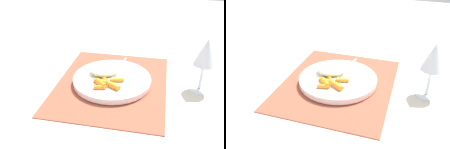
% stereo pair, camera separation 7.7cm
% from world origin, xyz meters
% --- Properties ---
extents(ground_plane, '(2.40, 2.40, 0.00)m').
position_xyz_m(ground_plane, '(0.00, 0.00, 0.00)').
color(ground_plane, beige).
extents(placemat, '(0.42, 0.34, 0.01)m').
position_xyz_m(placemat, '(0.00, 0.00, 0.00)').
color(placemat, '#9E4733').
rests_on(placemat, ground_plane).
extents(plate, '(0.24, 0.24, 0.02)m').
position_xyz_m(plate, '(0.00, 0.00, 0.01)').
color(plate, white).
rests_on(plate, placemat).
extents(rice_mound, '(0.09, 0.09, 0.03)m').
position_xyz_m(rice_mound, '(-0.02, -0.03, 0.04)').
color(rice_mound, beige).
rests_on(rice_mound, plate).
extents(carrot_portion, '(0.07, 0.09, 0.02)m').
position_xyz_m(carrot_portion, '(0.05, -0.01, 0.03)').
color(carrot_portion, orange).
rests_on(carrot_portion, plate).
extents(pea_scatter, '(0.05, 0.08, 0.01)m').
position_xyz_m(pea_scatter, '(0.03, -0.01, 0.03)').
color(pea_scatter, '#459741').
rests_on(pea_scatter, plate).
extents(fork, '(0.19, 0.04, 0.01)m').
position_xyz_m(fork, '(-0.02, 0.00, 0.03)').
color(fork, '#B8B8B8').
rests_on(fork, plate).
extents(wine_glass, '(0.07, 0.07, 0.17)m').
position_xyz_m(wine_glass, '(-0.02, 0.27, 0.12)').
color(wine_glass, silver).
rests_on(wine_glass, ground_plane).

